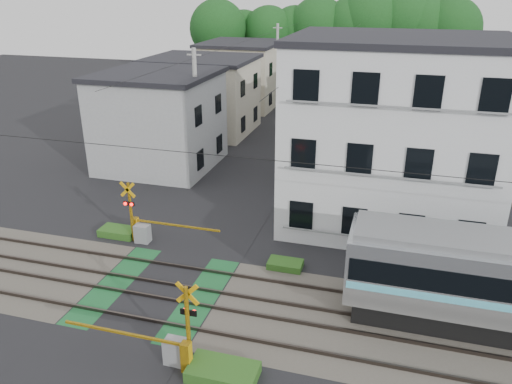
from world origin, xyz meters
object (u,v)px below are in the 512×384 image
(crossing_signal_near, at_px, (177,346))
(crossing_signal_far, at_px, (141,228))
(pedestrian, at_px, (291,116))
(apartment_block, at_px, (393,133))

(crossing_signal_near, relative_size, crossing_signal_far, 1.00)
(crossing_signal_near, xyz_separation_m, pedestrian, (-2.92, 30.55, 0.05))
(crossing_signal_far, bearing_deg, apartment_block, 27.78)
(crossing_signal_far, xyz_separation_m, pedestrian, (2.25, 23.24, 0.05))
(crossing_signal_far, relative_size, apartment_block, 0.46)
(crossing_signal_near, relative_size, apartment_block, 0.46)
(apartment_block, distance_m, pedestrian, 19.90)
(crossing_signal_far, xyz_separation_m, apartment_block, (11.09, 5.84, 3.94))
(crossing_signal_near, xyz_separation_m, crossing_signal_far, (-5.17, 7.31, 0.00))
(apartment_block, height_order, pedestrian, apartment_block)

